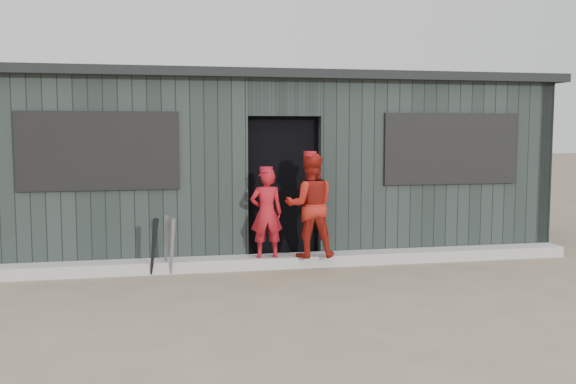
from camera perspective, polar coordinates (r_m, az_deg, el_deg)
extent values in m
plane|color=#756851|center=(6.89, 3.06, -9.72)|extent=(80.00, 80.00, 0.00)
cube|color=#ABABA6|center=(8.60, -0.03, -6.14)|extent=(8.00, 0.36, 0.15)
cone|color=gray|center=(8.27, -10.80, -4.55)|extent=(0.10, 0.23, 0.76)
cone|color=gray|center=(8.13, -10.27, -4.80)|extent=(0.12, 0.24, 0.74)
cone|color=black|center=(8.13, -11.87, -4.82)|extent=(0.16, 0.26, 0.74)
imported|color=#A5141E|center=(8.36, -1.93, -1.90)|extent=(0.43, 0.29, 1.17)
imported|color=#A01C13|center=(8.38, 1.96, -1.19)|extent=(0.71, 0.58, 1.36)
imported|color=#B0B0B0|center=(9.15, 2.62, -2.20)|extent=(0.68, 0.58, 1.17)
cube|color=black|center=(10.09, -1.94, 2.03)|extent=(7.60, 2.70, 2.20)
cube|color=#2A322F|center=(8.56, -15.34, 1.56)|extent=(3.50, 0.20, 2.50)
cube|color=#2A322F|center=(9.41, 13.17, 1.95)|extent=(3.50, 0.20, 2.50)
cube|color=#252C2A|center=(8.71, -0.40, 8.40)|extent=(1.00, 0.20, 0.50)
cube|color=#272E2B|center=(10.19, -24.13, 1.87)|extent=(0.20, 3.00, 2.50)
cube|color=#2B3330|center=(11.41, 17.77, 2.42)|extent=(0.20, 3.00, 2.50)
cube|color=#28302E|center=(11.47, -3.12, 2.69)|extent=(8.00, 0.20, 2.50)
cube|color=black|center=(10.10, -1.97, 9.76)|extent=(8.30, 3.30, 0.12)
cube|color=black|center=(8.44, -16.46, 3.52)|extent=(2.00, 0.04, 1.00)
cube|color=black|center=(9.35, 14.36, 3.74)|extent=(2.00, 0.04, 1.00)
cube|color=black|center=(9.25, -1.78, 2.65)|extent=(0.20, 0.20, 0.82)
cube|color=black|center=(9.11, 0.06, 2.29)|extent=(0.22, 0.18, 0.93)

